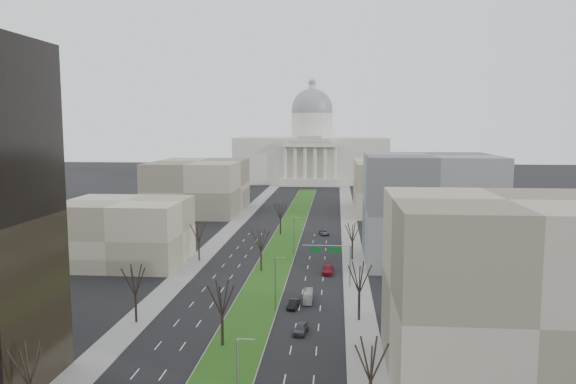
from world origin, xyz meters
The scene contains 28 objects.
ground centered at (0.00, 120.00, 0.00)m, with size 600.00×600.00×0.00m, color black.
median centered at (0.00, 118.99, 0.10)m, with size 8.00×222.03×0.20m.
sidewalk_left centered at (-17.50, 95.00, 0.07)m, with size 5.00×330.00×0.15m, color gray.
sidewalk_right centered at (17.50, 95.00, 0.07)m, with size 5.00×330.00×0.15m, color gray.
capitol centered at (0.00, 269.59, 16.31)m, with size 80.00×46.00×55.00m.
building_beige_left centered at (-33.00, 85.00, 7.00)m, with size 26.00×22.00×14.00m, color gray.
building_tan_right centered at (33.00, 32.00, 11.00)m, with size 26.00×24.00×22.00m, color gray.
building_grey_right centered at (34.00, 92.00, 12.00)m, with size 28.00×26.00×24.00m, color #5E6063.
building_far_left centered at (-35.00, 160.00, 9.00)m, with size 30.00×40.00×18.00m, color gray.
building_far_right centered at (35.00, 165.00, 9.00)m, with size 30.00×40.00×18.00m, color gray.
tree_left_near centered at (-17.20, 18.00, 6.61)m, with size 5.10×5.10×9.18m.
tree_left_mid centered at (-17.20, 48.00, 7.00)m, with size 5.40×5.40×9.72m.
tree_left_far centered at (-17.20, 88.00, 6.84)m, with size 5.28×5.28×9.50m.
tree_right_near centered at (17.20, 22.00, 6.69)m, with size 5.16×5.16×9.29m.
tree_right_mid centered at (17.20, 52.00, 7.16)m, with size 5.52×5.52×9.94m.
tree_right_far centered at (17.20, 92.00, 6.53)m, with size 5.04×5.04×9.07m.
tree_median_a centered at (-2.00, 40.00, 7.00)m, with size 5.40×5.40×9.72m.
tree_median_b centered at (-2.00, 80.00, 7.00)m, with size 5.40×5.40×9.72m.
tree_median_c centered at (-2.00, 120.00, 7.00)m, with size 5.40×5.40×9.72m.
streetlamp_median_a centered at (3.76, 20.00, 4.81)m, with size 1.90×0.20×9.16m.
streetlamp_median_b centered at (3.76, 55.00, 4.81)m, with size 1.90×0.20×9.16m.
streetlamp_median_c centered at (3.76, 95.00, 4.81)m, with size 1.90×0.20×9.16m.
mast_arm_signs centered at (13.49, 70.03, 6.11)m, with size 9.12×0.24×8.09m.
car_grey_near centered at (8.47, 45.92, 0.75)m, with size 1.76×4.38×1.49m, color #414448.
car_black centered at (6.53, 57.23, 0.70)m, with size 1.47×4.23×1.39m, color black.
car_red centered at (11.89, 79.85, 0.82)m, with size 2.28×5.62×1.63m, color maroon.
car_grey_far centered at (10.12, 121.15, 0.68)m, with size 2.25×4.88×1.36m, color #4C4F53.
box_van centered at (8.76, 61.23, 0.89)m, with size 1.49×6.38×1.78m, color silver.
Camera 1 is at (13.50, -33.48, 30.39)m, focal length 35.00 mm.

